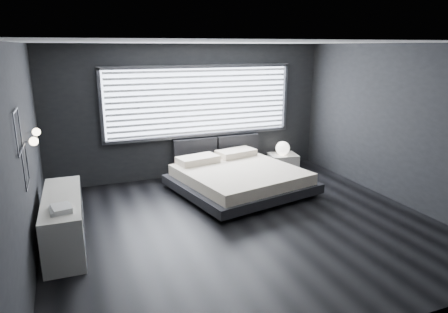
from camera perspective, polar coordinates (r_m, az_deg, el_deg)
name	(u,v)px	position (r m, az deg, el deg)	size (l,w,h in m)	color
room	(245,139)	(6.03, 2.98, 2.56)	(6.04, 6.00, 2.80)	black
window	(201,102)	(8.54, -3.35, 7.84)	(4.14, 0.09, 1.52)	white
headboard	(217,148)	(8.80, -1.03, 1.19)	(1.96, 0.16, 0.52)	black
sconce_near	(33,141)	(5.53, -25.57, 1.96)	(0.18, 0.11, 0.11)	silver
sconce_far	(36,132)	(6.12, -25.26, 3.18)	(0.18, 0.11, 0.11)	silver
wall_art_upper	(18,132)	(4.90, -27.36, 3.17)	(0.01, 0.48, 0.48)	#47474C
wall_art_lower	(26,167)	(5.25, -26.49, -1.30)	(0.01, 0.48, 0.48)	#47474C
bed	(239,178)	(7.78, 2.14, -3.02)	(2.71, 2.63, 0.60)	black
nightstand	(283,162)	(9.26, 8.42, -0.75)	(0.61, 0.51, 0.36)	white
orb_lamp	(283,148)	(9.13, 8.38, 1.18)	(0.31, 0.31, 0.31)	white
dresser	(64,221)	(6.14, -21.88, -8.53)	(0.56, 1.84, 0.73)	white
book_stack	(61,208)	(5.51, -22.28, -6.89)	(0.29, 0.37, 0.07)	silver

